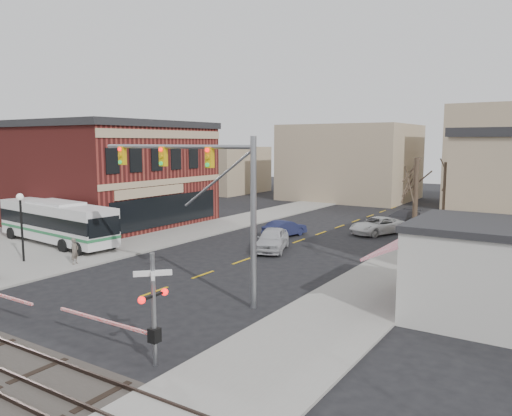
{
  "coord_description": "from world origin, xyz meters",
  "views": [
    {
      "loc": [
        18.03,
        -16.24,
        7.72
      ],
      "look_at": [
        0.75,
        10.58,
        3.5
      ],
      "focal_mm": 35.0,
      "sensor_mm": 36.0,
      "label": 1
    }
  ],
  "objects_px": {
    "street_lamp": "(21,213)",
    "car_c": "(377,226)",
    "car_a": "(272,239)",
    "car_d": "(402,218)",
    "traffic_signal_mast": "(207,184)",
    "transit_bus": "(56,222)",
    "pedestrian_near": "(75,251)",
    "pedestrian_far": "(104,236)",
    "car_b": "(285,228)",
    "rr_crossing_east": "(145,309)"
  },
  "relations": [
    {
      "from": "car_d",
      "to": "pedestrian_near",
      "type": "bearing_deg",
      "value": -107.42
    },
    {
      "from": "transit_bus",
      "to": "street_lamp",
      "type": "relative_size",
      "value": 2.83
    },
    {
      "from": "car_b",
      "to": "rr_crossing_east",
      "type": "bearing_deg",
      "value": 120.16
    },
    {
      "from": "street_lamp",
      "to": "pedestrian_far",
      "type": "xyz_separation_m",
      "value": [
        0.92,
        5.71,
        -2.3
      ]
    },
    {
      "from": "traffic_signal_mast",
      "to": "car_c",
      "type": "xyz_separation_m",
      "value": [
        1.15,
        21.56,
        -5.01
      ]
    },
    {
      "from": "street_lamp",
      "to": "car_c",
      "type": "relative_size",
      "value": 0.85
    },
    {
      "from": "car_a",
      "to": "pedestrian_far",
      "type": "xyz_separation_m",
      "value": [
        -10.59,
        -6.15,
        0.13
      ]
    },
    {
      "from": "traffic_signal_mast",
      "to": "car_a",
      "type": "distance_m",
      "value": 12.55
    },
    {
      "from": "car_c",
      "to": "pedestrian_near",
      "type": "relative_size",
      "value": 3.13
    },
    {
      "from": "street_lamp",
      "to": "car_c",
      "type": "bearing_deg",
      "value": 54.87
    },
    {
      "from": "street_lamp",
      "to": "car_d",
      "type": "relative_size",
      "value": 0.89
    },
    {
      "from": "street_lamp",
      "to": "car_b",
      "type": "xyz_separation_m",
      "value": [
        9.61,
        17.05,
        -2.57
      ]
    },
    {
      "from": "car_b",
      "to": "transit_bus",
      "type": "bearing_deg",
      "value": 55.75
    },
    {
      "from": "transit_bus",
      "to": "car_a",
      "type": "xyz_separation_m",
      "value": [
        14.75,
        7.05,
        -0.96
      ]
    },
    {
      "from": "car_b",
      "to": "pedestrian_far",
      "type": "height_order",
      "value": "pedestrian_far"
    },
    {
      "from": "street_lamp",
      "to": "car_a",
      "type": "distance_m",
      "value": 16.7
    },
    {
      "from": "transit_bus",
      "to": "car_d",
      "type": "relative_size",
      "value": 2.5
    },
    {
      "from": "car_a",
      "to": "car_d",
      "type": "distance_m",
      "value": 16.28
    },
    {
      "from": "street_lamp",
      "to": "car_a",
      "type": "height_order",
      "value": "street_lamp"
    },
    {
      "from": "car_b",
      "to": "pedestrian_near",
      "type": "distance_m",
      "value": 16.9
    },
    {
      "from": "rr_crossing_east",
      "to": "car_a",
      "type": "distance_m",
      "value": 19.03
    },
    {
      "from": "car_d",
      "to": "pedestrian_far",
      "type": "height_order",
      "value": "pedestrian_far"
    },
    {
      "from": "car_b",
      "to": "street_lamp",
      "type": "bearing_deg",
      "value": 72.71
    },
    {
      "from": "traffic_signal_mast",
      "to": "car_c",
      "type": "height_order",
      "value": "traffic_signal_mast"
    },
    {
      "from": "transit_bus",
      "to": "pedestrian_near",
      "type": "xyz_separation_m",
      "value": [
        6.62,
        -3.47,
        -0.83
      ]
    },
    {
      "from": "rr_crossing_east",
      "to": "car_c",
      "type": "xyz_separation_m",
      "value": [
        -1.55,
        28.52,
        -1.25
      ]
    },
    {
      "from": "transit_bus",
      "to": "pedestrian_far",
      "type": "bearing_deg",
      "value": 12.22
    },
    {
      "from": "car_a",
      "to": "car_d",
      "type": "relative_size",
      "value": 0.97
    },
    {
      "from": "traffic_signal_mast",
      "to": "pedestrian_near",
      "type": "height_order",
      "value": "traffic_signal_mast"
    },
    {
      "from": "transit_bus",
      "to": "street_lamp",
      "type": "distance_m",
      "value": 5.98
    },
    {
      "from": "transit_bus",
      "to": "car_c",
      "type": "distance_m",
      "value": 25.74
    },
    {
      "from": "rr_crossing_east",
      "to": "car_d",
      "type": "xyz_separation_m",
      "value": [
        -1.03,
        33.72,
        -1.25
      ]
    },
    {
      "from": "traffic_signal_mast",
      "to": "street_lamp",
      "type": "bearing_deg",
      "value": -177.27
    },
    {
      "from": "car_c",
      "to": "pedestrian_near",
      "type": "height_order",
      "value": "pedestrian_near"
    },
    {
      "from": "rr_crossing_east",
      "to": "street_lamp",
      "type": "height_order",
      "value": "street_lamp"
    },
    {
      "from": "car_b",
      "to": "car_d",
      "type": "distance_m",
      "value": 12.3
    },
    {
      "from": "car_a",
      "to": "pedestrian_far",
      "type": "height_order",
      "value": "pedestrian_far"
    },
    {
      "from": "transit_bus",
      "to": "car_c",
      "type": "xyz_separation_m",
      "value": [
        18.89,
        17.45,
        -1.06
      ]
    },
    {
      "from": "car_d",
      "to": "pedestrian_near",
      "type": "xyz_separation_m",
      "value": [
        -12.79,
        -26.11,
        0.22
      ]
    },
    {
      "from": "traffic_signal_mast",
      "to": "car_d",
      "type": "height_order",
      "value": "traffic_signal_mast"
    },
    {
      "from": "car_b",
      "to": "car_a",
      "type": "bearing_deg",
      "value": 122.22
    },
    {
      "from": "car_a",
      "to": "car_d",
      "type": "xyz_separation_m",
      "value": [
        4.66,
        15.6,
        -0.1
      ]
    },
    {
      "from": "traffic_signal_mast",
      "to": "street_lamp",
      "type": "xyz_separation_m",
      "value": [
        -14.51,
        -0.69,
        -2.47
      ]
    },
    {
      "from": "traffic_signal_mast",
      "to": "car_b",
      "type": "relative_size",
      "value": 2.35
    },
    {
      "from": "pedestrian_far",
      "to": "street_lamp",
      "type": "bearing_deg",
      "value": -130.52
    },
    {
      "from": "transit_bus",
      "to": "pedestrian_near",
      "type": "distance_m",
      "value": 7.52
    },
    {
      "from": "pedestrian_near",
      "to": "pedestrian_far",
      "type": "relative_size",
      "value": 0.98
    },
    {
      "from": "transit_bus",
      "to": "car_a",
      "type": "relative_size",
      "value": 2.57
    },
    {
      "from": "car_d",
      "to": "pedestrian_near",
      "type": "distance_m",
      "value": 29.08
    },
    {
      "from": "transit_bus",
      "to": "car_c",
      "type": "bearing_deg",
      "value": 42.72
    }
  ]
}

